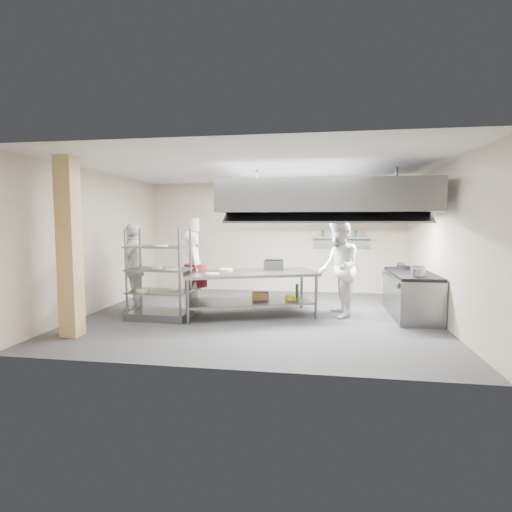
% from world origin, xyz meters
% --- Properties ---
extents(floor, '(7.00, 7.00, 0.00)m').
position_xyz_m(floor, '(0.00, 0.00, 0.00)').
color(floor, '#272729').
rests_on(floor, ground).
extents(ceiling, '(7.00, 7.00, 0.00)m').
position_xyz_m(ceiling, '(0.00, 0.00, 3.00)').
color(ceiling, silver).
rests_on(ceiling, wall_back).
extents(wall_back, '(7.00, 0.00, 7.00)m').
position_xyz_m(wall_back, '(0.00, 3.00, 1.50)').
color(wall_back, '#AEA08A').
rests_on(wall_back, ground).
extents(wall_left, '(0.00, 6.00, 6.00)m').
position_xyz_m(wall_left, '(-3.50, 0.00, 1.50)').
color(wall_left, '#AEA08A').
rests_on(wall_left, ground).
extents(wall_right, '(0.00, 6.00, 6.00)m').
position_xyz_m(wall_right, '(3.50, 0.00, 1.50)').
color(wall_right, '#AEA08A').
rests_on(wall_right, ground).
extents(column, '(0.30, 0.30, 3.00)m').
position_xyz_m(column, '(-2.90, -1.90, 1.50)').
color(column, tan).
rests_on(column, floor).
extents(exhaust_hood, '(4.00, 2.50, 0.60)m').
position_xyz_m(exhaust_hood, '(1.30, 0.40, 2.40)').
color(exhaust_hood, gray).
rests_on(exhaust_hood, ceiling).
extents(hood_strip_a, '(1.60, 0.12, 0.04)m').
position_xyz_m(hood_strip_a, '(0.40, 0.40, 2.08)').
color(hood_strip_a, white).
rests_on(hood_strip_a, exhaust_hood).
extents(hood_strip_b, '(1.60, 0.12, 0.04)m').
position_xyz_m(hood_strip_b, '(2.20, 0.40, 2.08)').
color(hood_strip_b, white).
rests_on(hood_strip_b, exhaust_hood).
extents(wall_shelf, '(1.50, 0.28, 0.04)m').
position_xyz_m(wall_shelf, '(1.80, 2.84, 1.50)').
color(wall_shelf, gray).
rests_on(wall_shelf, wall_back).
extents(island, '(2.90, 1.96, 0.91)m').
position_xyz_m(island, '(-0.19, -0.01, 0.46)').
color(island, gray).
rests_on(island, floor).
extents(island_worktop, '(2.90, 1.96, 0.06)m').
position_xyz_m(island_worktop, '(-0.19, -0.01, 0.88)').
color(island_worktop, gray).
rests_on(island_worktop, island).
extents(island_undershelf, '(2.66, 1.78, 0.04)m').
position_xyz_m(island_undershelf, '(-0.19, -0.01, 0.30)').
color(island_undershelf, slate).
rests_on(island_undershelf, island).
extents(pass_rack, '(1.21, 0.74, 1.78)m').
position_xyz_m(pass_rack, '(-1.91, -0.53, 0.89)').
color(pass_rack, slate).
rests_on(pass_rack, floor).
extents(cooking_range, '(0.80, 2.00, 0.84)m').
position_xyz_m(cooking_range, '(3.08, 0.50, 0.42)').
color(cooking_range, gray).
rests_on(cooking_range, floor).
extents(range_top, '(0.78, 1.96, 0.06)m').
position_xyz_m(range_top, '(3.08, 0.50, 0.87)').
color(range_top, black).
rests_on(range_top, cooking_range).
extents(chef_head, '(0.62, 0.74, 1.73)m').
position_xyz_m(chef_head, '(-1.43, 0.23, 0.87)').
color(chef_head, white).
rests_on(chef_head, floor).
extents(chef_line, '(0.88, 1.06, 1.98)m').
position_xyz_m(chef_line, '(1.60, 0.22, 0.99)').
color(chef_line, silver).
rests_on(chef_line, floor).
extents(chef_plating, '(0.67, 1.18, 1.90)m').
position_xyz_m(chef_plating, '(-2.69, -0.00, 0.95)').
color(chef_plating, silver).
rests_on(chef_plating, floor).
extents(griddle, '(0.44, 0.36, 0.20)m').
position_xyz_m(griddle, '(0.26, 0.42, 1.01)').
color(griddle, slate).
rests_on(griddle, island_worktop).
extents(wicker_basket, '(0.37, 0.27, 0.15)m').
position_xyz_m(wicker_basket, '(0.02, 0.12, 0.39)').
color(wicker_basket, olive).
rests_on(wicker_basket, island_undershelf).
extents(stockpot, '(0.26, 0.26, 0.18)m').
position_xyz_m(stockpot, '(3.10, 0.08, 0.99)').
color(stockpot, gray).
rests_on(stockpot, range_top).
extents(plate_stack, '(0.28, 0.28, 0.05)m').
position_xyz_m(plate_stack, '(-1.91, -0.53, 0.57)').
color(plate_stack, white).
rests_on(plate_stack, pass_rack).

